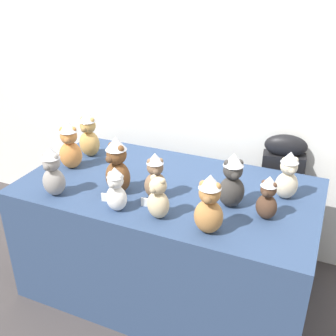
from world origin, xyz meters
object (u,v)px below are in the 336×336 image
at_px(teddy_bear_cocoa, 267,198).
at_px(teddy_bear_sand, 158,199).
at_px(teddy_bear_ginger, 70,146).
at_px(teddy_bear_charcoal, 232,181).
at_px(teddy_bear_chestnut, 117,166).
at_px(teddy_bear_ash, 53,172).
at_px(teddy_bear_snow, 116,190).
at_px(teddy_bear_honey, 89,135).
at_px(instrument_case, 278,199).
at_px(teddy_bear_caramel, 209,205).
at_px(teddy_bear_mocha, 155,176).
at_px(teddy_bear_cream, 288,176).
at_px(display_table, 168,239).

height_order(teddy_bear_cocoa, teddy_bear_sand, teddy_bear_cocoa).
bearing_deg(teddy_bear_ginger, teddy_bear_sand, -46.56).
distance_m(teddy_bear_sand, teddy_bear_charcoal, 0.41).
xyz_separation_m(teddy_bear_ginger, teddy_bear_chestnut, (0.44, -0.15, 0.01)).
height_order(teddy_bear_ash, teddy_bear_snow, teddy_bear_ash).
distance_m(teddy_bear_cocoa, teddy_bear_snow, 0.79).
xyz_separation_m(teddy_bear_ginger, teddy_bear_honey, (0.00, 0.21, -0.00)).
xyz_separation_m(instrument_case, teddy_bear_sand, (-0.50, -0.94, 0.40)).
xyz_separation_m(teddy_bear_ginger, teddy_bear_snow, (0.53, -0.33, -0.03)).
height_order(teddy_bear_snow, teddy_bear_sand, teddy_bear_snow).
distance_m(instrument_case, teddy_bear_sand, 1.14).
distance_m(teddy_bear_ash, teddy_bear_caramel, 0.93).
bearing_deg(teddy_bear_honey, teddy_bear_snow, -45.51).
relative_size(teddy_bear_cocoa, teddy_bear_caramel, 0.77).
bearing_deg(teddy_bear_caramel, teddy_bear_chestnut, 159.42).
relative_size(teddy_bear_mocha, teddy_bear_snow, 1.08).
distance_m(teddy_bear_chestnut, teddy_bear_charcoal, 0.65).
bearing_deg(teddy_bear_mocha, teddy_bear_cocoa, -28.00).
xyz_separation_m(teddy_bear_cream, teddy_bear_ash, (-1.22, -0.50, 0.00)).
bearing_deg(teddy_bear_cocoa, teddy_bear_mocha, -163.91).
relative_size(teddy_bear_cream, teddy_bear_caramel, 0.90).
height_order(teddy_bear_cream, teddy_bear_sand, teddy_bear_cream).
bearing_deg(teddy_bear_sand, display_table, 119.64).
distance_m(teddy_bear_cocoa, teddy_bear_ginger, 1.29).
bearing_deg(instrument_case, teddy_bear_chestnut, -144.70).
bearing_deg(teddy_bear_snow, teddy_bear_honey, 134.43).
relative_size(teddy_bear_chestnut, teddy_bear_charcoal, 1.09).
xyz_separation_m(instrument_case, teddy_bear_ash, (-1.14, -0.97, 0.43)).
xyz_separation_m(instrument_case, teddy_bear_mocha, (-0.60, -0.76, 0.43)).
relative_size(teddy_bear_sand, teddy_bear_charcoal, 0.76).
distance_m(teddy_bear_caramel, teddy_bear_chestnut, 0.63).
bearing_deg(instrument_case, teddy_bear_ginger, -161.78).
height_order(teddy_bear_chestnut, teddy_bear_sand, teddy_bear_chestnut).
distance_m(teddy_bear_ginger, teddy_bear_honey, 0.21).
xyz_separation_m(instrument_case, teddy_bear_caramel, (-0.22, -0.96, 0.45)).
height_order(teddy_bear_cocoa, teddy_bear_charcoal, teddy_bear_charcoal).
relative_size(teddy_bear_cocoa, teddy_bear_ginger, 0.76).
xyz_separation_m(teddy_bear_chestnut, teddy_bear_charcoal, (0.64, 0.11, -0.01)).
xyz_separation_m(teddy_bear_ash, teddy_bear_sand, (0.65, 0.02, -0.03)).
relative_size(teddy_bear_caramel, teddy_bear_chestnut, 0.93).
xyz_separation_m(teddy_bear_cream, teddy_bear_honey, (-1.34, 0.05, 0.02)).
relative_size(teddy_bear_caramel, teddy_bear_honey, 0.99).
bearing_deg(teddy_bear_sand, teddy_bear_snow, -159.40).
height_order(display_table, teddy_bear_mocha, teddy_bear_mocha).
xyz_separation_m(teddy_bear_cream, teddy_bear_cocoa, (-0.06, -0.25, -0.02)).
distance_m(display_table, teddy_bear_ginger, 0.88).
xyz_separation_m(display_table, teddy_bear_caramel, (0.37, -0.35, 0.55)).
distance_m(teddy_bear_snow, teddy_bear_charcoal, 0.62).
height_order(teddy_bear_honey, teddy_bear_charcoal, teddy_bear_honey).
relative_size(teddy_bear_cream, teddy_bear_honey, 0.89).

